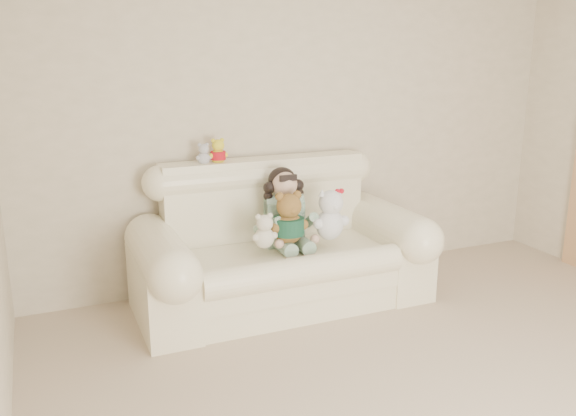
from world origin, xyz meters
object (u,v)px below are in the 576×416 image
at_px(seated_child, 284,206).
at_px(brown_teddy, 288,213).
at_px(white_cat, 330,209).
at_px(sofa, 283,236).
at_px(cream_teddy, 264,228).

relative_size(seated_child, brown_teddy, 1.34).
distance_m(brown_teddy, white_cat, 0.31).
relative_size(brown_teddy, white_cat, 1.00).
distance_m(sofa, cream_teddy, 0.28).
height_order(brown_teddy, cream_teddy, brown_teddy).
bearing_deg(cream_teddy, sofa, 32.92).
xyz_separation_m(seated_child, white_cat, (0.26, -0.22, 0.01)).
xyz_separation_m(sofa, white_cat, (0.31, -0.14, 0.20)).
relative_size(seated_child, white_cat, 1.34).
height_order(seated_child, cream_teddy, seated_child).
bearing_deg(white_cat, brown_teddy, 151.73).
xyz_separation_m(white_cat, cream_teddy, (-0.50, -0.00, -0.08)).
relative_size(brown_teddy, cream_teddy, 1.53).
height_order(sofa, cream_teddy, sofa).
distance_m(sofa, brown_teddy, 0.23).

